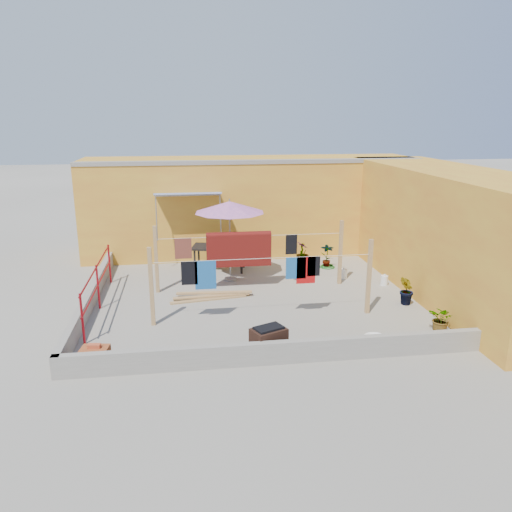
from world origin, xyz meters
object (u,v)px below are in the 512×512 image
brick_stack (95,357)px  plant_back_a (241,251)px  white_basin (375,338)px  water_jug_a (384,280)px  water_jug_b (343,274)px  green_hose (327,266)px  brazier (269,341)px  patio_umbrella (230,207)px  outdoor_table (219,248)px

brick_stack → plant_back_a: bearing=61.4°
white_basin → water_jug_a: 3.73m
water_jug_b → green_hose: size_ratio=0.71×
brazier → water_jug_a: 5.36m
patio_umbrella → outdoor_table: bearing=102.9°
green_hose → water_jug_b: bearing=-82.6°
white_basin → water_jug_b: water_jug_b is taller
water_jug_a → plant_back_a: 4.58m
patio_umbrella → green_hose: patio_umbrella is taller
patio_umbrella → white_basin: (2.62, -4.43, -2.06)m
water_jug_a → white_basin: bearing=-114.8°
white_basin → green_hose: white_basin is taller
white_basin → water_jug_b: size_ratio=1.53×
outdoor_table → green_hose: outdoor_table is taller
brazier → water_jug_a: bearing=43.6°
brick_stack → water_jug_a: brick_stack is taller
white_basin → water_jug_b: bearing=81.5°
water_jug_a → plant_back_a: (-3.68, 2.71, 0.27)m
outdoor_table → water_jug_b: outdoor_table is taller
brick_stack → brazier: bearing=0.0°
patio_umbrella → outdoor_table: (-0.23, 1.03, -1.43)m
outdoor_table → water_jug_a: bearing=-25.1°
outdoor_table → brick_stack: bearing=-115.5°
outdoor_table → white_basin: size_ratio=3.47×
white_basin → plant_back_a: bearing=109.2°
brick_stack → white_basin: size_ratio=1.10×
patio_umbrella → water_jug_a: bearing=-14.0°
brick_stack → white_basin: 5.61m
white_basin → green_hose: bearing=84.9°
patio_umbrella → brazier: 5.08m
brick_stack → green_hose: brick_stack is taller
outdoor_table → green_hose: (3.32, -0.22, -0.65)m
outdoor_table → water_jug_b: bearing=-21.3°
outdoor_table → water_jug_b: (3.47, -1.35, -0.53)m
brazier → water_jug_b: 5.30m
plant_back_a → outdoor_table: bearing=-139.3°
patio_umbrella → brick_stack: (-2.98, -4.74, -1.91)m
plant_back_a → water_jug_a: bearing=-36.3°
green_hose → plant_back_a: plant_back_a is taller
patio_umbrella → plant_back_a: size_ratio=2.86×
brick_stack → water_jug_a: (7.17, 3.69, -0.05)m
brazier → green_hose: 6.21m
outdoor_table → patio_umbrella: bearing=-77.1°
patio_umbrella → outdoor_table: patio_umbrella is taller
patio_umbrella → water_jug_a: (4.18, -1.04, -1.97)m
brick_stack → plant_back_a: size_ratio=0.68×
brick_stack → white_basin: brick_stack is taller
water_jug_a → green_hose: size_ratio=0.67×
patio_umbrella → water_jug_a: 4.74m
brazier → green_hose: size_ratio=1.67×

